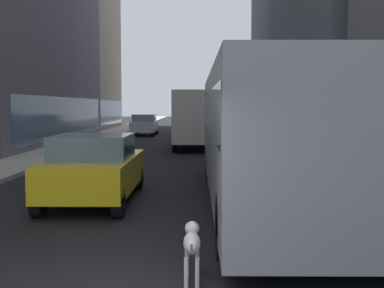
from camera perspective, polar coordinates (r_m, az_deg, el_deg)
name	(u,v)px	position (r m, az deg, el deg)	size (l,w,h in m)	color
ground_plane	(182,133)	(40.05, -1.22, 1.30)	(120.00, 120.00, 0.00)	black
sidewalk_left	(114,132)	(40.62, -9.29, 1.39)	(2.40, 110.00, 0.15)	#ADA89E
sidewalk_right	(250,132)	(40.27, 6.91, 1.39)	(2.40, 110.00, 0.15)	#9E9991
transit_bus	(263,128)	(11.39, 8.48, 1.89)	(2.78, 11.53, 3.05)	#999EA3
car_yellow_taxi	(95,168)	(11.69, -11.46, -2.79)	(1.87, 4.21, 1.62)	yellow
car_blue_hatchback	(214,122)	(43.77, 2.59, 2.65)	(1.78, 3.99, 1.62)	#4C6BB7
car_white_van	(144,125)	(37.30, -5.67, 2.30)	(1.83, 4.18, 1.62)	silver
box_truck	(196,117)	(26.13, 0.48, 3.20)	(2.30, 7.50, 3.05)	#19519E
dalmatian_dog	(192,243)	(6.42, -0.01, -11.64)	(0.22, 0.96, 0.72)	white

